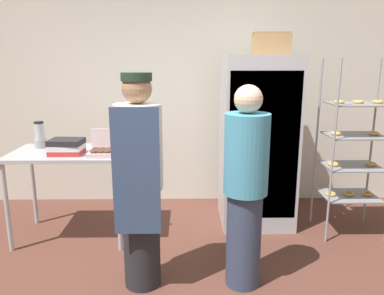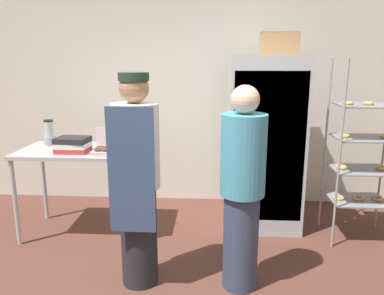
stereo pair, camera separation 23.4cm
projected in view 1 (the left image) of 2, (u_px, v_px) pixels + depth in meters
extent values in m
cube|color=silver|center=(185.00, 92.00, 4.69)|extent=(6.40, 0.12, 2.80)
cube|color=#ADAFB5|center=(257.00, 141.00, 4.10)|extent=(0.77, 0.76, 1.84)
cube|color=#93959B|center=(264.00, 147.00, 3.74)|extent=(0.71, 0.02, 1.51)
cylinder|color=silver|center=(243.00, 145.00, 3.70)|extent=(0.02, 0.02, 0.91)
cylinder|color=#93969B|center=(333.00, 155.00, 3.58)|extent=(0.02, 0.02, 1.81)
cylinder|color=#93969B|center=(316.00, 144.00, 4.04)|extent=(0.02, 0.02, 1.81)
cylinder|color=#93969B|center=(372.00, 144.00, 4.05)|extent=(0.02, 0.02, 1.81)
cube|color=gray|center=(349.00, 196.00, 3.93)|extent=(0.56, 0.43, 0.01)
torus|color=#DBA351|center=(331.00, 194.00, 3.92)|extent=(0.11, 0.11, 0.03)
torus|color=#DBA351|center=(349.00, 194.00, 3.92)|extent=(0.11, 0.11, 0.03)
torus|color=#DBA351|center=(367.00, 194.00, 3.93)|extent=(0.11, 0.11, 0.03)
cube|color=gray|center=(352.00, 166.00, 3.85)|extent=(0.56, 0.43, 0.01)
torus|color=#DBA351|center=(333.00, 164.00, 3.85)|extent=(0.11, 0.11, 0.03)
torus|color=#DBA351|center=(371.00, 164.00, 3.85)|extent=(0.11, 0.11, 0.03)
cube|color=gray|center=(355.00, 136.00, 3.78)|extent=(0.56, 0.43, 0.01)
torus|color=#DBA351|center=(336.00, 133.00, 3.77)|extent=(0.10, 0.10, 0.03)
torus|color=#DBA351|center=(374.00, 133.00, 3.78)|extent=(0.10, 0.10, 0.03)
cube|color=gray|center=(358.00, 104.00, 3.71)|extent=(0.56, 0.43, 0.01)
torus|color=#DBA351|center=(339.00, 102.00, 3.70)|extent=(0.11, 0.11, 0.03)
torus|color=#DBA351|center=(358.00, 102.00, 3.70)|extent=(0.11, 0.11, 0.03)
torus|color=#DBA351|center=(378.00, 102.00, 3.71)|extent=(0.11, 0.11, 0.03)
cube|color=#ADAFB5|center=(70.00, 153.00, 3.72)|extent=(1.13, 0.71, 0.04)
cylinder|color=#ADAFB5|center=(7.00, 208.00, 3.51)|extent=(0.04, 0.04, 0.87)
cylinder|color=#ADAFB5|center=(119.00, 207.00, 3.52)|extent=(0.04, 0.04, 0.87)
cylinder|color=#ADAFB5|center=(34.00, 186.00, 4.12)|extent=(0.04, 0.04, 0.87)
cylinder|color=#ADAFB5|center=(129.00, 186.00, 4.13)|extent=(0.04, 0.04, 0.87)
cube|color=silver|center=(102.00, 154.00, 3.49)|extent=(0.25, 0.20, 0.05)
cube|color=silver|center=(104.00, 139.00, 3.56)|extent=(0.24, 0.01, 0.20)
torus|color=#513323|center=(94.00, 151.00, 3.44)|extent=(0.08, 0.08, 0.03)
torus|color=#513323|center=(101.00, 151.00, 3.45)|extent=(0.08, 0.08, 0.03)
torus|color=#513323|center=(108.00, 151.00, 3.45)|extent=(0.08, 0.08, 0.03)
torus|color=#513323|center=(96.00, 149.00, 3.52)|extent=(0.08, 0.08, 0.03)
torus|color=#513323|center=(103.00, 149.00, 3.52)|extent=(0.08, 0.08, 0.03)
torus|color=#513323|center=(109.00, 149.00, 3.52)|extent=(0.08, 0.08, 0.03)
cylinder|color=#99999E|center=(40.00, 143.00, 3.85)|extent=(0.12, 0.12, 0.09)
cylinder|color=#B2BCC1|center=(39.00, 131.00, 3.82)|extent=(0.09, 0.09, 0.17)
cylinder|color=black|center=(38.00, 122.00, 3.80)|extent=(0.09, 0.09, 0.02)
cube|color=#B72D2D|center=(67.00, 152.00, 3.59)|extent=(0.31, 0.23, 0.05)
cube|color=silver|center=(67.00, 147.00, 3.58)|extent=(0.31, 0.24, 0.05)
cube|color=#232328|center=(66.00, 142.00, 3.57)|extent=(0.32, 0.26, 0.05)
cube|color=#A87F51|center=(271.00, 45.00, 3.92)|extent=(0.37, 0.26, 0.21)
cube|color=#977249|center=(272.00, 33.00, 3.90)|extent=(0.38, 0.14, 0.02)
cylinder|color=#232328|center=(142.00, 237.00, 2.99)|extent=(0.29, 0.29, 0.82)
cylinder|color=silver|center=(139.00, 147.00, 2.82)|extent=(0.36, 0.36, 0.65)
sphere|color=#9E7051|center=(137.00, 89.00, 2.72)|extent=(0.22, 0.22, 0.22)
cube|color=#33476B|center=(136.00, 173.00, 2.67)|extent=(0.34, 0.02, 0.94)
cylinder|color=#1E3323|center=(136.00, 77.00, 2.70)|extent=(0.23, 0.23, 0.06)
cylinder|color=#333D56|center=(244.00, 239.00, 3.00)|extent=(0.28, 0.28, 0.78)
cylinder|color=teal|center=(246.00, 154.00, 2.84)|extent=(0.34, 0.34, 0.62)
sphere|color=beige|center=(248.00, 99.00, 2.74)|extent=(0.21, 0.21, 0.21)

